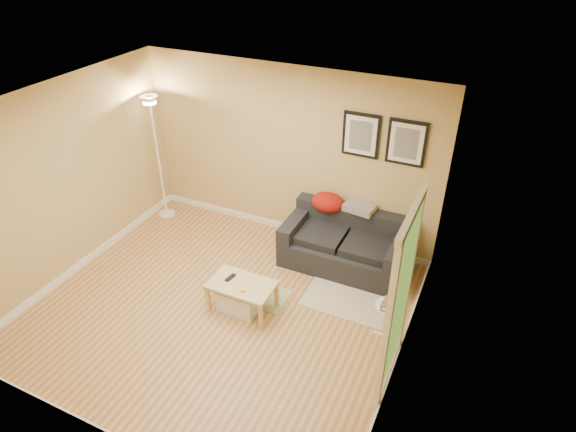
# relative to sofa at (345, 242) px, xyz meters

# --- Properties ---
(floor) EXTENTS (4.50, 4.50, 0.00)m
(floor) POSITION_rel_sofa_xyz_m (-1.11, -1.53, -0.38)
(floor) COLOR tan
(floor) RESTS_ON ground
(ceiling) EXTENTS (4.50, 4.50, 0.00)m
(ceiling) POSITION_rel_sofa_xyz_m (-1.11, -1.53, 2.23)
(ceiling) COLOR white
(ceiling) RESTS_ON wall_back
(wall_back) EXTENTS (4.50, 0.00, 4.50)m
(wall_back) POSITION_rel_sofa_xyz_m (-1.11, 0.47, 0.92)
(wall_back) COLOR tan
(wall_back) RESTS_ON ground
(wall_front) EXTENTS (4.50, 0.00, 4.50)m
(wall_front) POSITION_rel_sofa_xyz_m (-1.11, -3.53, 0.92)
(wall_front) COLOR tan
(wall_front) RESTS_ON ground
(wall_left) EXTENTS (0.00, 4.00, 4.00)m
(wall_left) POSITION_rel_sofa_xyz_m (-3.36, -1.53, 0.92)
(wall_left) COLOR tan
(wall_left) RESTS_ON ground
(wall_right) EXTENTS (0.00, 4.00, 4.00)m
(wall_right) POSITION_rel_sofa_xyz_m (1.14, -1.53, 0.92)
(wall_right) COLOR tan
(wall_right) RESTS_ON ground
(baseboard_back) EXTENTS (4.50, 0.02, 0.10)m
(baseboard_back) POSITION_rel_sofa_xyz_m (-1.11, 0.46, -0.33)
(baseboard_back) COLOR white
(baseboard_back) RESTS_ON ground
(baseboard_left) EXTENTS (0.02, 4.00, 0.10)m
(baseboard_left) POSITION_rel_sofa_xyz_m (-3.35, -1.53, -0.33)
(baseboard_left) COLOR white
(baseboard_left) RESTS_ON ground
(baseboard_right) EXTENTS (0.02, 4.00, 0.10)m
(baseboard_right) POSITION_rel_sofa_xyz_m (1.13, -1.53, -0.33)
(baseboard_right) COLOR white
(baseboard_right) RESTS_ON ground
(sofa) EXTENTS (1.70, 0.90, 0.75)m
(sofa) POSITION_rel_sofa_xyz_m (0.00, 0.00, 0.00)
(sofa) COLOR black
(sofa) RESTS_ON ground
(red_throw) EXTENTS (0.48, 0.36, 0.28)m
(red_throw) POSITION_rel_sofa_xyz_m (-0.38, 0.29, 0.40)
(red_throw) COLOR maroon
(red_throw) RESTS_ON sofa
(plaid_throw) EXTENTS (0.45, 0.32, 0.10)m
(plaid_throw) POSITION_rel_sofa_xyz_m (0.07, 0.33, 0.41)
(plaid_throw) COLOR tan
(plaid_throw) RESTS_ON sofa
(framed_print_left) EXTENTS (0.50, 0.04, 0.60)m
(framed_print_left) POSITION_rel_sofa_xyz_m (-0.03, 0.45, 1.43)
(framed_print_left) COLOR black
(framed_print_left) RESTS_ON wall_back
(framed_print_right) EXTENTS (0.50, 0.04, 0.60)m
(framed_print_right) POSITION_rel_sofa_xyz_m (0.57, 0.45, 1.43)
(framed_print_right) COLOR black
(framed_print_right) RESTS_ON wall_back
(area_rug) EXTENTS (1.25, 0.85, 0.01)m
(area_rug) POSITION_rel_sofa_xyz_m (0.37, -0.63, -0.37)
(area_rug) COLOR beige
(area_rug) RESTS_ON ground
(green_runner) EXTENTS (0.70, 0.50, 0.01)m
(green_runner) POSITION_rel_sofa_xyz_m (-0.75, -1.09, -0.37)
(green_runner) COLOR #668C4C
(green_runner) RESTS_ON ground
(coffee_table) EXTENTS (0.92, 0.73, 0.40)m
(coffee_table) POSITION_rel_sofa_xyz_m (-0.85, -1.40, -0.17)
(coffee_table) COLOR #D1B97F
(coffee_table) RESTS_ON ground
(remote_control) EXTENTS (0.08, 0.17, 0.02)m
(remote_control) POSITION_rel_sofa_xyz_m (-1.03, -1.37, 0.04)
(remote_control) COLOR black
(remote_control) RESTS_ON coffee_table
(tape_roll) EXTENTS (0.07, 0.07, 0.03)m
(tape_roll) POSITION_rel_sofa_xyz_m (-0.77, -1.52, 0.04)
(tape_roll) COLOR yellow
(tape_roll) RESTS_ON coffee_table
(storage_bin) EXTENTS (0.51, 0.37, 0.31)m
(storage_bin) POSITION_rel_sofa_xyz_m (-0.88, -1.43, -0.22)
(storage_bin) COLOR white
(storage_bin) RESTS_ON ground
(side_table) EXTENTS (0.32, 0.32, 0.48)m
(side_table) POSITION_rel_sofa_xyz_m (0.91, -1.11, -0.13)
(side_table) COLOR white
(side_table) RESTS_ON ground
(book_stack) EXTENTS (0.22, 0.26, 0.07)m
(book_stack) POSITION_rel_sofa_xyz_m (0.92, -1.13, 0.14)
(book_stack) COLOR #2D4587
(book_stack) RESTS_ON side_table
(floor_lamp) EXTENTS (0.26, 0.26, 2.02)m
(floor_lamp) POSITION_rel_sofa_xyz_m (-3.11, 0.03, 0.58)
(floor_lamp) COLOR white
(floor_lamp) RESTS_ON ground
(doorway) EXTENTS (0.12, 1.01, 2.13)m
(doorway) POSITION_rel_sofa_xyz_m (1.09, -1.68, 0.65)
(doorway) COLOR white
(doorway) RESTS_ON ground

